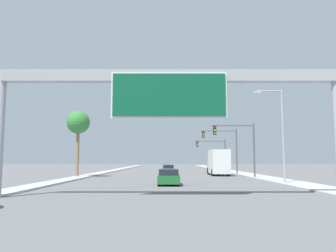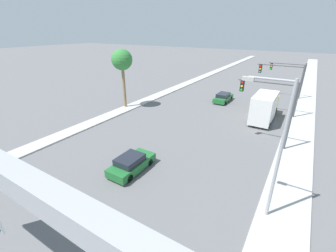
{
  "view_description": "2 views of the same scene",
  "coord_description": "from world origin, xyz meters",
  "px_view_note": "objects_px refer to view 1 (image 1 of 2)",
  "views": [
    {
      "loc": [
        -0.06,
        -1.21,
        2.19
      ],
      "look_at": [
        0.0,
        27.69,
        5.17
      ],
      "focal_mm": 35.0,
      "sensor_mm": 36.0,
      "label": 1
    },
    {
      "loc": [
        10.73,
        15.99,
        10.75
      ],
      "look_at": [
        1.34,
        31.19,
        3.01
      ],
      "focal_mm": 24.0,
      "sensor_mm": 36.0,
      "label": 2
    }
  ],
  "objects_px": {
    "sign_gantry": "(168,91)",
    "truck_box_primary": "(217,163)",
    "traffic_light_far_intersection": "(214,149)",
    "car_near_right": "(168,169)",
    "palm_tree_background": "(78,124)",
    "car_near_center": "(168,177)",
    "traffic_light_mid_block": "(224,143)",
    "traffic_light_near_intersection": "(240,140)",
    "street_lamp_right": "(279,128)"
  },
  "relations": [
    {
      "from": "car_near_center",
      "to": "street_lamp_right",
      "type": "relative_size",
      "value": 0.49
    },
    {
      "from": "car_near_center",
      "to": "palm_tree_background",
      "type": "height_order",
      "value": "palm_tree_background"
    },
    {
      "from": "traffic_light_mid_block",
      "to": "traffic_light_far_intersection",
      "type": "relative_size",
      "value": 1.17
    },
    {
      "from": "car_near_center",
      "to": "truck_box_primary",
      "type": "relative_size",
      "value": 0.57
    },
    {
      "from": "car_near_center",
      "to": "traffic_light_mid_block",
      "type": "bearing_deg",
      "value": 67.19
    },
    {
      "from": "car_near_center",
      "to": "street_lamp_right",
      "type": "bearing_deg",
      "value": 3.44
    },
    {
      "from": "traffic_light_near_intersection",
      "to": "traffic_light_far_intersection",
      "type": "relative_size",
      "value": 1.13
    },
    {
      "from": "car_near_center",
      "to": "traffic_light_mid_block",
      "type": "relative_size",
      "value": 0.62
    },
    {
      "from": "car_near_right",
      "to": "palm_tree_background",
      "type": "distance_m",
      "value": 16.58
    },
    {
      "from": "sign_gantry",
      "to": "car_near_center",
      "type": "bearing_deg",
      "value": 90.0
    },
    {
      "from": "truck_box_primary",
      "to": "car_near_center",
      "type": "bearing_deg",
      "value": -111.89
    },
    {
      "from": "car_near_center",
      "to": "traffic_light_near_intersection",
      "type": "height_order",
      "value": "traffic_light_near_intersection"
    },
    {
      "from": "sign_gantry",
      "to": "car_near_center",
      "type": "relative_size",
      "value": 4.83
    },
    {
      "from": "traffic_light_near_intersection",
      "to": "traffic_light_mid_block",
      "type": "bearing_deg",
      "value": 90.47
    },
    {
      "from": "sign_gantry",
      "to": "traffic_light_far_intersection",
      "type": "xyz_separation_m",
      "value": [
        8.39,
        40.09,
        -2.2
      ]
    },
    {
      "from": "traffic_light_far_intersection",
      "to": "palm_tree_background",
      "type": "relative_size",
      "value": 0.7
    },
    {
      "from": "car_near_right",
      "to": "traffic_light_far_intersection",
      "type": "relative_size",
      "value": 0.81
    },
    {
      "from": "sign_gantry",
      "to": "car_near_right",
      "type": "height_order",
      "value": "sign_gantry"
    },
    {
      "from": "car_near_center",
      "to": "palm_tree_background",
      "type": "xyz_separation_m",
      "value": [
        -11.38,
        12.08,
        6.05
      ]
    },
    {
      "from": "car_near_right",
      "to": "street_lamp_right",
      "type": "bearing_deg",
      "value": -65.42
    },
    {
      "from": "traffic_light_near_intersection",
      "to": "traffic_light_far_intersection",
      "type": "height_order",
      "value": "traffic_light_near_intersection"
    },
    {
      "from": "traffic_light_near_intersection",
      "to": "street_lamp_right",
      "type": "bearing_deg",
      "value": -81.84
    },
    {
      "from": "sign_gantry",
      "to": "traffic_light_mid_block",
      "type": "distance_m",
      "value": 31.32
    },
    {
      "from": "sign_gantry",
      "to": "traffic_light_near_intersection",
      "type": "bearing_deg",
      "value": 66.75
    },
    {
      "from": "car_near_right",
      "to": "traffic_light_mid_block",
      "type": "distance_m",
      "value": 9.69
    },
    {
      "from": "truck_box_primary",
      "to": "traffic_light_mid_block",
      "type": "height_order",
      "value": "traffic_light_mid_block"
    },
    {
      "from": "traffic_light_near_intersection",
      "to": "traffic_light_far_intersection",
      "type": "distance_m",
      "value": 20.01
    },
    {
      "from": "traffic_light_near_intersection",
      "to": "street_lamp_right",
      "type": "height_order",
      "value": "street_lamp_right"
    },
    {
      "from": "traffic_light_near_intersection",
      "to": "car_near_center",
      "type": "bearing_deg",
      "value": -129.88
    },
    {
      "from": "sign_gantry",
      "to": "truck_box_primary",
      "type": "height_order",
      "value": "sign_gantry"
    },
    {
      "from": "street_lamp_right",
      "to": "palm_tree_background",
      "type": "bearing_deg",
      "value": 151.79
    },
    {
      "from": "traffic_light_near_intersection",
      "to": "traffic_light_mid_block",
      "type": "height_order",
      "value": "traffic_light_mid_block"
    },
    {
      "from": "sign_gantry",
      "to": "palm_tree_background",
      "type": "xyz_separation_m",
      "value": [
        -11.38,
        21.84,
        0.46
      ]
    },
    {
      "from": "car_near_center",
      "to": "car_near_right",
      "type": "xyz_separation_m",
      "value": [
        0.0,
        22.53,
        0.01
      ]
    },
    {
      "from": "traffic_light_mid_block",
      "to": "street_lamp_right",
      "type": "bearing_deg",
      "value": -85.72
    },
    {
      "from": "traffic_light_near_intersection",
      "to": "traffic_light_mid_block",
      "type": "relative_size",
      "value": 0.97
    },
    {
      "from": "truck_box_primary",
      "to": "street_lamp_right",
      "type": "xyz_separation_m",
      "value": [
        3.03,
        -16.82,
        3.3
      ]
    },
    {
      "from": "traffic_light_far_intersection",
      "to": "palm_tree_background",
      "type": "height_order",
      "value": "palm_tree_background"
    },
    {
      "from": "traffic_light_mid_block",
      "to": "palm_tree_background",
      "type": "relative_size",
      "value": 0.82
    },
    {
      "from": "traffic_light_mid_block",
      "to": "traffic_light_far_intersection",
      "type": "bearing_deg",
      "value": 90.91
    },
    {
      "from": "car_near_center",
      "to": "traffic_light_mid_block",
      "type": "distance_m",
      "value": 22.42
    },
    {
      "from": "truck_box_primary",
      "to": "palm_tree_background",
      "type": "relative_size",
      "value": 0.89
    },
    {
      "from": "palm_tree_background",
      "to": "traffic_light_mid_block",
      "type": "bearing_deg",
      "value": 22.49
    },
    {
      "from": "palm_tree_background",
      "to": "sign_gantry",
      "type": "bearing_deg",
      "value": -62.48
    },
    {
      "from": "car_near_center",
      "to": "street_lamp_right",
      "type": "distance_m",
      "value": 10.98
    },
    {
      "from": "car_near_right",
      "to": "traffic_light_mid_block",
      "type": "xyz_separation_m",
      "value": [
        8.55,
        -2.19,
        3.99
      ]
    },
    {
      "from": "truck_box_primary",
      "to": "traffic_light_far_intersection",
      "type": "height_order",
      "value": "traffic_light_far_intersection"
    },
    {
      "from": "car_near_center",
      "to": "traffic_light_mid_block",
      "type": "height_order",
      "value": "traffic_light_mid_block"
    },
    {
      "from": "sign_gantry",
      "to": "traffic_light_near_intersection",
      "type": "height_order",
      "value": "sign_gantry"
    },
    {
      "from": "sign_gantry",
      "to": "car_near_center",
      "type": "xyz_separation_m",
      "value": [
        0.0,
        9.75,
        -5.59
      ]
    }
  ]
}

